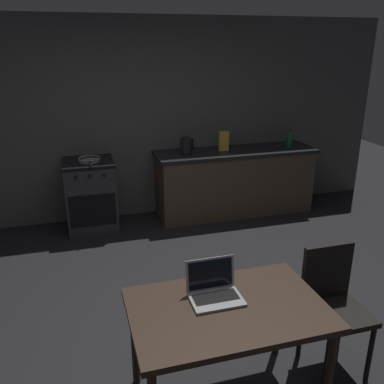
% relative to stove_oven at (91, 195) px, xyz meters
% --- Properties ---
extents(ground_plane, '(12.00, 12.00, 0.00)m').
position_rel_stove_oven_xyz_m(ground_plane, '(0.63, -2.22, -0.44)').
color(ground_plane, black).
extents(back_wall, '(6.40, 0.10, 2.56)m').
position_rel_stove_oven_xyz_m(back_wall, '(0.93, 0.35, 0.84)').
color(back_wall, '#4E4F4B').
rests_on(back_wall, ground_plane).
extents(kitchen_counter, '(2.16, 0.64, 0.88)m').
position_rel_stove_oven_xyz_m(kitchen_counter, '(1.92, 0.00, 0.00)').
color(kitchen_counter, '#4C3D2D').
rests_on(kitchen_counter, ground_plane).
extents(stove_oven, '(0.60, 0.62, 0.88)m').
position_rel_stove_oven_xyz_m(stove_oven, '(0.00, 0.00, 0.00)').
color(stove_oven, '#2D2D30').
rests_on(stove_oven, ground_plane).
extents(dining_table, '(1.19, 0.76, 0.73)m').
position_rel_stove_oven_xyz_m(dining_table, '(0.66, -3.04, 0.21)').
color(dining_table, '#332319').
rests_on(dining_table, ground_plane).
extents(chair, '(0.40, 0.40, 0.91)m').
position_rel_stove_oven_xyz_m(chair, '(1.51, -2.90, 0.09)').
color(chair, black).
rests_on(chair, ground_plane).
extents(laptop, '(0.32, 0.25, 0.23)m').
position_rel_stove_oven_xyz_m(laptop, '(0.61, -2.92, 0.34)').
color(laptop, '#99999E').
rests_on(laptop, dining_table).
extents(electric_kettle, '(0.17, 0.15, 0.22)m').
position_rel_stove_oven_xyz_m(electric_kettle, '(1.24, 0.00, 0.55)').
color(electric_kettle, black).
rests_on(electric_kettle, kitchen_counter).
extents(bottle, '(0.07, 0.07, 0.25)m').
position_rel_stove_oven_xyz_m(bottle, '(2.69, -0.05, 0.56)').
color(bottle, '#19592D').
rests_on(bottle, kitchen_counter).
extents(frying_pan, '(0.27, 0.44, 0.05)m').
position_rel_stove_oven_xyz_m(frying_pan, '(0.02, -0.03, 0.47)').
color(frying_pan, gray).
rests_on(frying_pan, stove_oven).
extents(cereal_box, '(0.13, 0.05, 0.26)m').
position_rel_stove_oven_xyz_m(cereal_box, '(1.76, 0.02, 0.57)').
color(cereal_box, gold).
rests_on(cereal_box, kitchen_counter).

